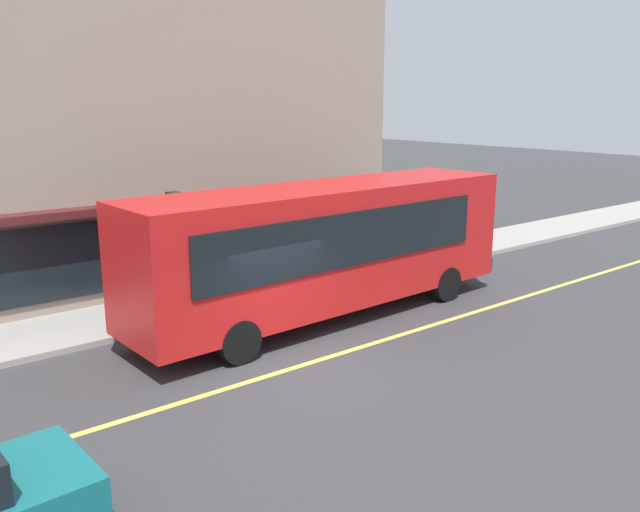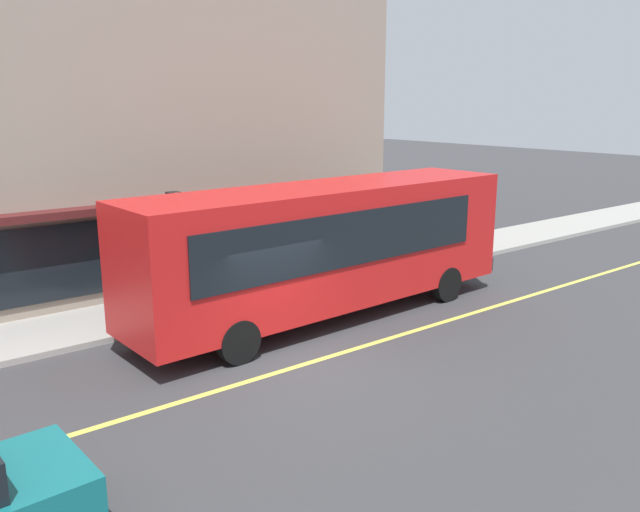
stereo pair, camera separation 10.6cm
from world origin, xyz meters
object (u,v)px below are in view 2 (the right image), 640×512
object	(u,v)px
traffic_light	(176,224)
pedestrian_mid_block	(167,266)
pedestrian_at_corner	(213,254)
pedestrian_by_curb	(256,245)
bus	(328,244)

from	to	relation	value
traffic_light	pedestrian_mid_block	size ratio (longest dim) A/B	1.76
pedestrian_at_corner	pedestrian_by_curb	world-z (taller)	pedestrian_by_curb
traffic_light	pedestrian_mid_block	bearing A→B (deg)	85.57
pedestrian_mid_block	pedestrian_at_corner	distance (m)	1.84
traffic_light	pedestrian_at_corner	world-z (taller)	traffic_light
traffic_light	pedestrian_at_corner	bearing A→B (deg)	38.35
bus	pedestrian_by_curb	world-z (taller)	bus
bus	pedestrian_by_curb	distance (m)	3.86
pedestrian_mid_block	pedestrian_by_curb	bearing A→B (deg)	12.08
bus	pedestrian_at_corner	distance (m)	4.02
pedestrian_at_corner	traffic_light	bearing A→B (deg)	-141.65
bus	traffic_light	xyz separation A→B (m)	(-3.17, 2.28, 0.55)
bus	traffic_light	world-z (taller)	bus
bus	pedestrian_mid_block	bearing A→B (deg)	135.26
bus	traffic_light	bearing A→B (deg)	144.28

